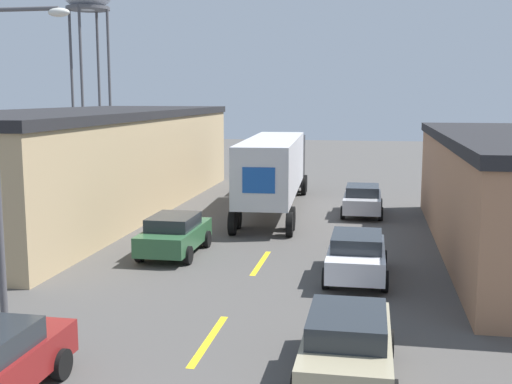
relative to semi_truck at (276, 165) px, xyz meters
name	(u,v)px	position (x,y,z in m)	size (l,w,h in m)	color
road_centerline	(209,340)	(1.15, -18.84, -2.38)	(0.20, 18.63, 0.01)	yellow
warehouse_left	(83,161)	(-9.86, -2.33, 0.27)	(9.06, 27.14, 5.30)	tan
semi_truck	(276,165)	(0.00, 0.00, 0.00)	(3.55, 15.29, 3.91)	black
parked_car_right_far	(362,199)	(4.62, -1.00, -1.57)	(2.05, 4.34, 1.54)	#B2B2B7
parked_car_right_mid	(357,255)	(4.62, -12.67, -1.57)	(2.05, 4.34, 1.54)	silver
parked_car_left_far	(175,234)	(-2.32, -10.59, -1.57)	(2.05, 4.34, 1.54)	#2D5B38
parked_car_right_near	(347,344)	(4.62, -20.51, -1.57)	(2.05, 4.34, 1.54)	tan
street_lamp	(3,145)	(-4.32, -18.59, 2.40)	(2.33, 0.32, 8.31)	#4C4C51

